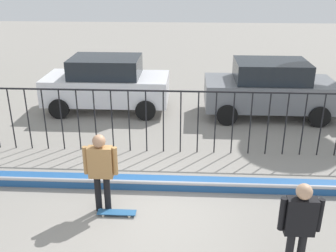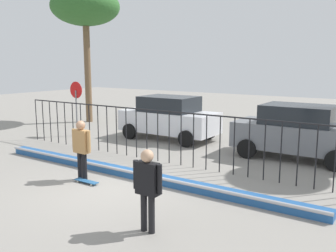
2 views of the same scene
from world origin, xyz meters
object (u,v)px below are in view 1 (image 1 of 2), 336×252
at_px(parked_car_gray, 269,88).
at_px(skateboarder, 101,166).
at_px(parked_car_white, 107,83).
at_px(skateboard, 117,212).
at_px(camera_operator, 300,221).

bearing_deg(parked_car_gray, skateboarder, -124.31).
distance_m(skateboarder, parked_car_gray, 7.42).
bearing_deg(parked_car_white, skateboard, -77.89).
height_order(skateboard, parked_car_white, parked_car_white).
bearing_deg(skateboard, parked_car_gray, 33.20).
relative_size(skateboarder, parked_car_gray, 0.40).
relative_size(camera_operator, parked_car_gray, 0.39).
distance_m(skateboard, parked_car_gray, 7.42).
bearing_deg(skateboard, parked_car_white, 80.31).
bearing_deg(parked_car_gray, skateboard, -121.70).
height_order(camera_operator, parked_car_gray, parked_car_gray).
relative_size(parked_car_white, parked_car_gray, 1.00).
distance_m(skateboard, camera_operator, 3.68).
relative_size(skateboard, camera_operator, 0.47).
bearing_deg(skateboarder, camera_operator, -51.27).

